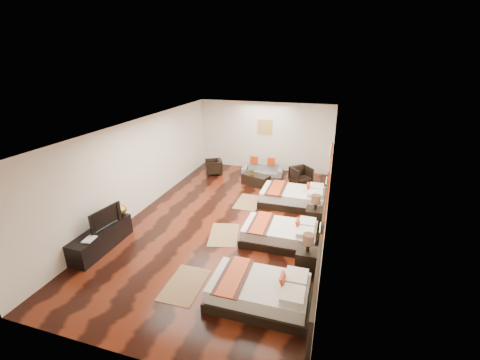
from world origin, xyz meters
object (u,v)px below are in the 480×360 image
(book, at_px, (85,239))
(sofa, at_px, (262,170))
(tv_console, at_px, (102,239))
(coffee_table, at_px, (256,180))
(bed_far, at_px, (293,197))
(nightstand_b, at_px, (314,215))
(figurine, at_px, (120,208))
(armchair_left, at_px, (214,167))
(tv, at_px, (103,217))
(bed_near, at_px, (260,291))
(table_plant, at_px, (253,172))
(nightstand_a, at_px, (307,258))
(armchair_right, at_px, (301,175))
(bed_mid, at_px, (281,234))

(book, distance_m, sofa, 7.22)
(tv_console, bearing_deg, coffee_table, 63.11)
(bed_far, relative_size, tv_console, 1.14)
(nightstand_b, distance_m, book, 5.88)
(figurine, distance_m, armchair_left, 5.07)
(bed_far, bearing_deg, tv, -137.72)
(tv_console, bearing_deg, book, -90.00)
(bed_near, bearing_deg, tv_console, 171.10)
(bed_near, xyz_separation_m, figurine, (-4.19, 1.46, 0.48))
(bed_near, bearing_deg, armchair_left, 118.43)
(figurine, bearing_deg, book, -90.00)
(tv_console, relative_size, book, 5.69)
(book, height_order, table_plant, table_plant)
(table_plant, bearing_deg, bed_near, -73.70)
(tv, distance_m, sofa, 6.64)
(tv_console, distance_m, armchair_left, 5.86)
(figurine, relative_size, table_plant, 1.41)
(nightstand_a, bearing_deg, tv, -174.42)
(tv, xyz_separation_m, coffee_table, (2.57, 5.05, -0.62))
(bed_near, bearing_deg, sofa, 102.87)
(bed_near, height_order, tv_console, bed_near)
(armchair_right, bearing_deg, nightstand_b, -118.40)
(bed_far, height_order, tv, tv)
(bed_near, relative_size, figurine, 5.43)
(armchair_left, relative_size, table_plant, 2.59)
(bed_near, relative_size, tv, 2.10)
(sofa, bearing_deg, armchair_right, -19.69)
(figurine, xyz_separation_m, table_plant, (2.50, 4.33, -0.20))
(nightstand_b, xyz_separation_m, tv_console, (-4.95, -2.68, -0.06))
(tv_console, bearing_deg, bed_mid, 20.54)
(tv, height_order, armchair_left, tv)
(tv_console, height_order, coffee_table, tv_console)
(bed_far, height_order, nightstand_a, nightstand_a)
(bed_near, distance_m, bed_far, 4.55)
(bed_far, relative_size, armchair_left, 3.13)
(sofa, bearing_deg, figurine, -122.09)
(bed_near, bearing_deg, tv, 169.32)
(bed_far, distance_m, armchair_right, 1.95)
(bed_far, height_order, nightstand_b, nightstand_b)
(tv, bearing_deg, nightstand_b, -54.20)
(bed_near, height_order, armchair_right, bed_near)
(armchair_left, bearing_deg, sofa, 74.50)
(sofa, bearing_deg, nightstand_a, -73.79)
(nightstand_a, xyz_separation_m, tv, (-4.90, -0.48, 0.49))
(bed_near, distance_m, coffee_table, 6.04)
(book, bearing_deg, armchair_left, 83.75)
(armchair_left, height_order, table_plant, table_plant)
(book, xyz_separation_m, sofa, (2.62, 6.72, -0.33))
(table_plant, bearing_deg, figurine, -120.04)
(nightstand_a, bearing_deg, coffee_table, 116.95)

